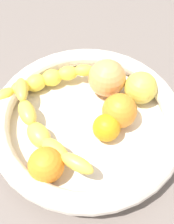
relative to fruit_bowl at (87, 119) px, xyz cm
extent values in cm
cube|color=#6B6058|center=(0.00, 0.00, -4.51)|extent=(120.00, 120.00, 3.00)
cylinder|color=beige|center=(0.00, 0.00, -1.92)|extent=(33.52, 33.52, 2.18)
torus|color=beige|center=(0.00, 0.00, 0.99)|extent=(36.07, 36.07, 3.64)
ellipsoid|color=yellow|center=(10.43, 2.11, 2.31)|extent=(3.07, 4.62, 2.44)
ellipsoid|color=yellow|center=(9.63, 5.45, 1.80)|extent=(4.16, 5.01, 2.97)
ellipsoid|color=yellow|center=(8.30, 8.62, 1.30)|extent=(5.08, 5.42, 3.49)
ellipsoid|color=yellow|center=(6.48, 11.53, 1.30)|extent=(5.37, 5.53, 3.49)
ellipsoid|color=yellow|center=(4.22, 14.11, 1.80)|extent=(5.15, 5.12, 2.97)
ellipsoid|color=yellow|center=(1.57, 16.29, 2.31)|extent=(4.92, 4.46, 2.44)
ellipsoid|color=#E5C647|center=(2.73, 13.05, 3.23)|extent=(6.31, 4.29, 2.38)
ellipsoid|color=#E5C647|center=(-1.62, 10.88, 2.12)|extent=(6.56, 5.69, 3.02)
ellipsoid|color=#E5C647|center=(-5.43, 7.85, 1.00)|extent=(6.74, 6.71, 3.66)
ellipsoid|color=#E5C647|center=(-8.54, 4.10, 2.12)|extent=(5.76, 6.54, 3.02)
ellipsoid|color=#E5C647|center=(-10.80, -0.21, 3.23)|extent=(4.38, 6.32, 2.38)
sphere|color=orange|center=(-2.60, -3.87, 1.69)|extent=(5.04, 5.04, 5.04)
sphere|color=orange|center=(-11.27, 4.95, 2.13)|extent=(5.91, 5.91, 5.91)
sphere|color=orange|center=(0.95, -5.88, 2.42)|extent=(6.50, 6.50, 6.50)
sphere|color=#ED9A55|center=(8.32, -2.82, 2.95)|extent=(7.56, 7.56, 7.56)
sphere|color=#DCC647|center=(7.19, -9.62, 2.40)|extent=(6.45, 6.45, 6.45)
camera|label=1|loc=(-27.11, -3.92, 39.67)|focal=40.57mm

